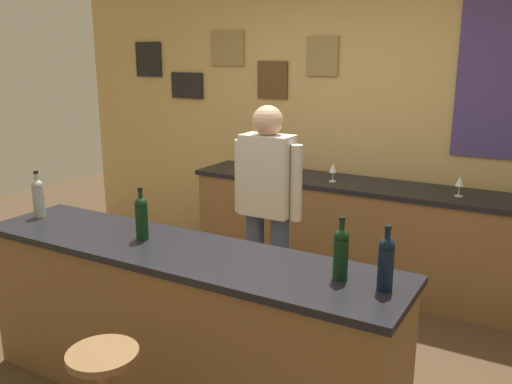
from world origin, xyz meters
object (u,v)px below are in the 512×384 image
wine_bottle_c (341,252)px  wine_glass_b (460,182)px  wine_bottle_a (38,197)px  wine_bottle_d (386,262)px  wine_glass_a (333,169)px  wine_bottle_b (141,216)px  bartender (267,204)px

wine_bottle_c → wine_glass_b: (0.19, 1.96, -0.05)m
wine_bottle_a → wine_bottle_c: size_ratio=1.00×
wine_glass_b → wine_bottle_a: bearing=-138.6°
wine_bottle_d → wine_glass_a: size_ratio=1.97×
wine_bottle_a → wine_bottle_d: same height
wine_bottle_b → wine_bottle_d: bearing=0.5°
wine_glass_b → wine_bottle_b: bearing=-124.8°
wine_bottle_b → wine_bottle_c: size_ratio=1.00×
bartender → wine_glass_b: size_ratio=10.45×
bartender → wine_glass_b: bearing=43.1°
wine_bottle_d → wine_glass_b: size_ratio=1.97×
wine_bottle_a → wine_bottle_c: (2.07, 0.03, 0.00)m
wine_bottle_c → bartender: bearing=134.1°
wine_bottle_c → wine_bottle_a: bearing=-179.1°
wine_bottle_a → wine_glass_a: (1.24, 1.96, -0.05)m
wine_bottle_c → wine_glass_b: bearing=84.5°
wine_glass_a → wine_glass_b: 1.01m
wine_bottle_b → wine_bottle_c: 1.20m
wine_glass_a → wine_glass_b: size_ratio=1.00×
wine_glass_a → wine_glass_b: bearing=1.5°
wine_bottle_d → wine_glass_b: bearing=90.9°
wine_bottle_d → bartender: bearing=139.8°
wine_bottle_d → wine_glass_a: 2.21m
bartender → wine_bottle_d: 1.48m
wine_bottle_d → wine_bottle_c: bearing=175.2°
wine_bottle_b → wine_glass_b: 2.42m
wine_glass_b → wine_bottle_c: bearing=-95.5°
bartender → wine_bottle_a: bartender is taller
wine_bottle_a → wine_glass_b: 3.01m
wine_bottle_c → wine_glass_a: size_ratio=1.97×
bartender → wine_bottle_d: (1.13, -0.95, 0.12)m
wine_bottle_a → wine_bottle_c: same height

